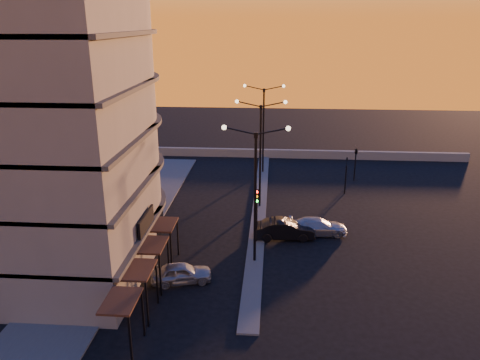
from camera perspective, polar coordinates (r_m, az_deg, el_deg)
name	(u,v)px	position (r m, az deg, el deg)	size (l,w,h in m)	color
ground	(255,262)	(32.59, 1.78, -9.91)	(120.00, 120.00, 0.00)	black
sidewalk_west	(123,231)	(37.92, -14.09, -6.08)	(5.00, 40.00, 0.12)	#52524F
median	(260,206)	(41.61, 2.40, -3.22)	(1.20, 36.00, 0.12)	#52524F
parapet	(281,154)	(56.63, 4.99, 3.22)	(44.00, 0.50, 1.00)	slate
building	(33,84)	(32.56, -23.90, 10.64)	(14.35, 17.08, 25.00)	slate
streetlamp_near	(255,185)	(30.30, 1.89, -0.59)	(4.32, 0.32, 9.51)	black
streetlamp_mid	(260,146)	(39.87, 2.51, 4.17)	(4.32, 0.32, 9.51)	black
streetlamp_far	(264,122)	(49.60, 2.89, 7.08)	(4.32, 0.32, 9.51)	black
traffic_light_main	(257,207)	(33.94, 2.05, -3.29)	(0.28, 0.44, 4.25)	black
signal_east_a	(346,174)	(45.24, 12.79, 0.67)	(0.13, 0.16, 3.60)	black
signal_east_b	(356,152)	(48.95, 13.98, 3.38)	(0.42, 1.99, 3.60)	black
car_hatchback	(181,273)	(30.16, -7.17, -11.18)	(1.53, 3.81, 1.30)	#9A9CA1
car_sedan	(285,229)	(35.66, 5.47, -5.99)	(1.59, 4.55, 1.50)	black
car_wagon	(318,226)	(36.69, 9.48, -5.61)	(1.81, 4.46, 1.29)	#A8AAB0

